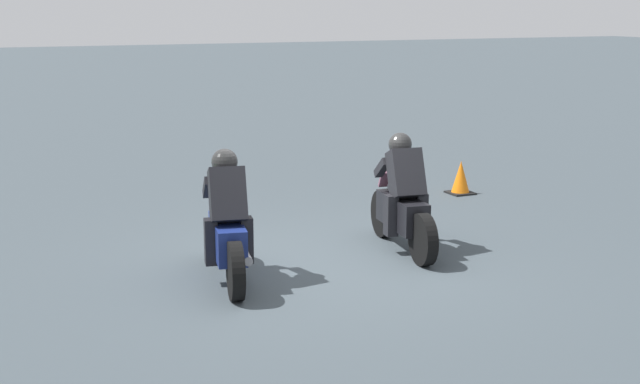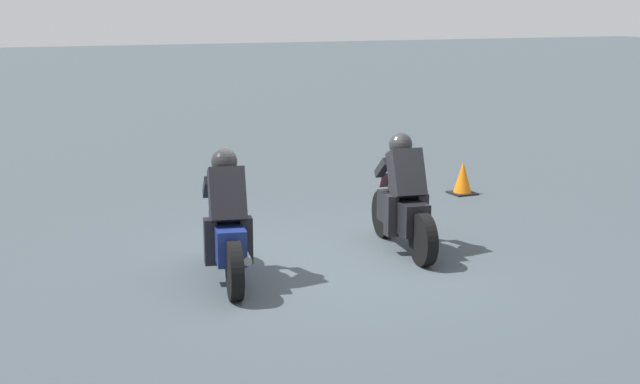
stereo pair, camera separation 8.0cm
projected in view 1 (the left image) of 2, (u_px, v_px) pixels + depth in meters
ground_plane at (323, 264)px, 10.73m from camera, size 120.00×120.00×0.00m
rider_lane_a at (403, 203)px, 11.22m from camera, size 2.04×0.60×1.51m
rider_lane_b at (227, 228)px, 9.98m from camera, size 2.02×0.63×1.51m
traffic_cone at (461, 179)px, 14.68m from camera, size 0.40×0.40×0.55m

